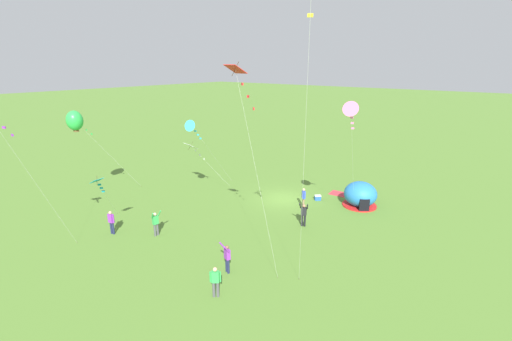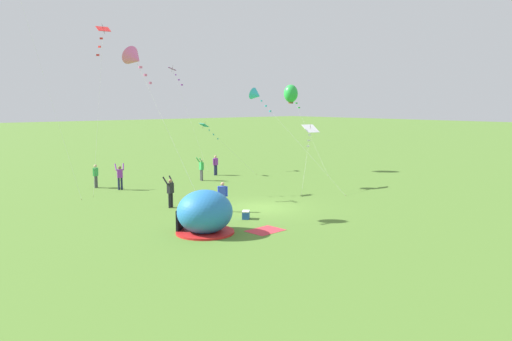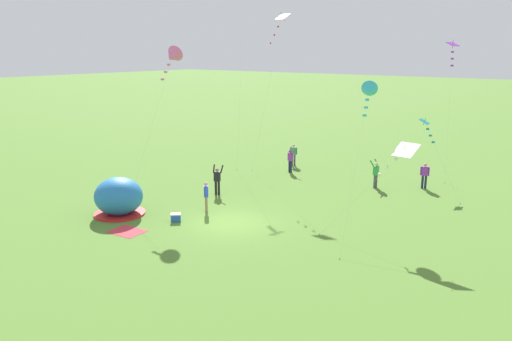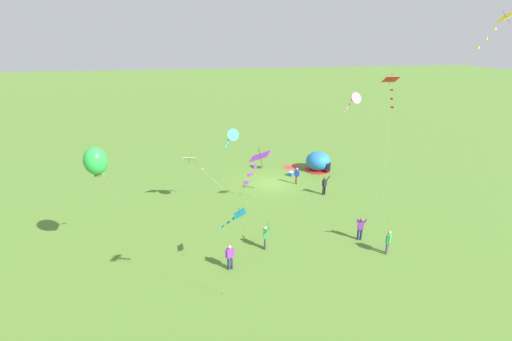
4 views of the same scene
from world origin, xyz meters
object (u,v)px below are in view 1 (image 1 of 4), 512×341
(person_flying_kite, at_px, (304,214))
(person_arms_raised, at_px, (156,222))
(person_near_tent, at_px, (111,221))
(kite_pink, at_px, (351,111))
(person_strolling, at_px, (227,257))
(kite_green, at_px, (75,121))
(cooler_box, at_px, (318,198))
(kite_white, at_px, (192,148))
(kite_cyan, at_px, (192,127))
(person_far_back, at_px, (304,197))
(kite_teal, at_px, (99,183))
(person_center_field, at_px, (215,280))
(kite_red, at_px, (239,79))
(popup_tent, at_px, (360,195))

(person_flying_kite, xyz_separation_m, person_arms_raised, (7.32, 7.52, 0.00))
(person_near_tent, bearing_deg, kite_pink, -140.62)
(person_strolling, relative_size, kite_green, 0.24)
(cooler_box, distance_m, person_strolling, 13.00)
(kite_white, bearing_deg, kite_cyan, 140.00)
(cooler_box, height_order, kite_green, kite_green)
(person_far_back, bearing_deg, kite_pink, 156.21)
(kite_teal, relative_size, kite_green, 0.59)
(person_center_field, height_order, person_far_back, same)
(cooler_box, xyz_separation_m, kite_white, (10.26, 5.06, 3.96))
(person_center_field, bearing_deg, kite_green, -7.29)
(person_flying_kite, xyz_separation_m, kite_pink, (-2.55, -1.02, 7.54))
(kite_teal, bearing_deg, person_strolling, -166.67)
(kite_red, bearing_deg, person_strolling, 7.75)
(kite_green, bearing_deg, person_arms_raised, 179.48)
(person_flying_kite, relative_size, kite_white, 0.40)
(kite_red, relative_size, kite_green, 1.47)
(kite_green, bearing_deg, cooler_box, -141.07)
(cooler_box, distance_m, person_near_tent, 16.72)
(cooler_box, xyz_separation_m, person_flying_kite, (-1.58, 5.18, 0.78))
(popup_tent, xyz_separation_m, kite_white, (13.65, 6.09, 3.18))
(person_arms_raised, bearing_deg, popup_tent, -123.57)
(kite_red, bearing_deg, cooler_box, -80.72)
(kite_green, distance_m, kite_cyan, 9.77)
(kite_teal, relative_size, kite_pink, 0.50)
(kite_white, bearing_deg, kite_green, 54.72)
(popup_tent, relative_size, kite_red, 0.24)
(person_arms_raised, xyz_separation_m, person_far_back, (-5.60, -10.43, -0.03))
(kite_teal, relative_size, kite_white, 0.97)
(person_near_tent, bearing_deg, person_strolling, -171.00)
(kite_green, xyz_separation_m, kite_cyan, (-8.39, -5.00, -0.27))
(kite_teal, xyz_separation_m, kite_pink, (-12.19, -10.95, 4.51))
(person_center_field, distance_m, kite_cyan, 13.20)
(person_near_tent, bearing_deg, popup_tent, -127.26)
(person_center_field, xyz_separation_m, person_far_back, (2.26, -12.61, 0.00))
(person_near_tent, bearing_deg, kite_red, -171.11)
(kite_teal, bearing_deg, kite_white, -77.57)
(person_near_tent, relative_size, kite_green, 0.22)
(popup_tent, bearing_deg, kite_pink, 98.30)
(person_strolling, distance_m, kite_green, 17.81)
(kite_green, bearing_deg, kite_teal, 161.71)
(person_near_tent, height_order, kite_pink, kite_pink)
(person_far_back, height_order, person_near_tent, same)
(person_far_back, bearing_deg, kite_cyan, 36.98)
(kite_teal, relative_size, kite_red, 0.40)
(person_near_tent, bearing_deg, person_flying_kite, -137.12)
(person_center_field, xyz_separation_m, kite_white, (12.39, -9.82, 3.22))
(kite_pink, bearing_deg, kite_green, 23.18)
(kite_green, bearing_deg, person_strolling, 178.90)
(kite_teal, distance_m, kite_green, 8.52)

